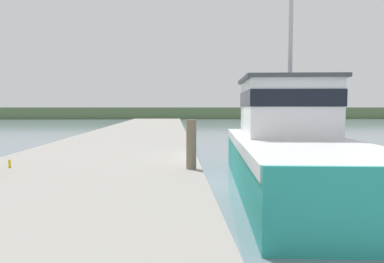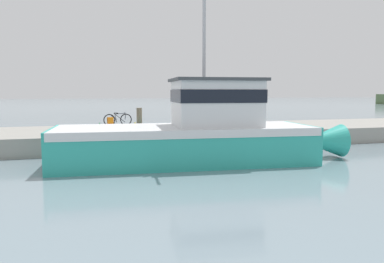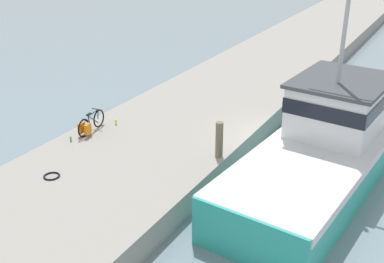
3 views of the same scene
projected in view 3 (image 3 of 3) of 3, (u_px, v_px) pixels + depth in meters
The scene contains 8 objects.
ground_plane at pixel (278, 160), 18.17m from camera, with size 320.00×320.00×0.00m, color gray.
dock_pier at pixel (183, 127), 19.87m from camera, with size 6.24×80.00×0.88m, color gray.
fishing_boat_main at pixel (328, 144), 16.50m from camera, with size 4.33×12.39×8.29m.
bicycle_touring at pixel (89, 124), 18.16m from camera, with size 0.54×1.71×0.78m.
mooring_post at pixel (219, 140), 16.29m from camera, with size 0.26×0.26×1.27m, color #756651.
hose_coil at pixel (52, 176), 15.25m from camera, with size 0.52×0.52×0.05m, color black.
water_bottle_on_curb at pixel (116, 122), 19.00m from camera, with size 0.07×0.07×0.21m, color yellow.
water_bottle_by_bike at pixel (71, 139), 17.59m from camera, with size 0.06×0.06×0.19m, color green.
Camera 3 is at (5.14, -15.61, 8.49)m, focal length 45.00 mm.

